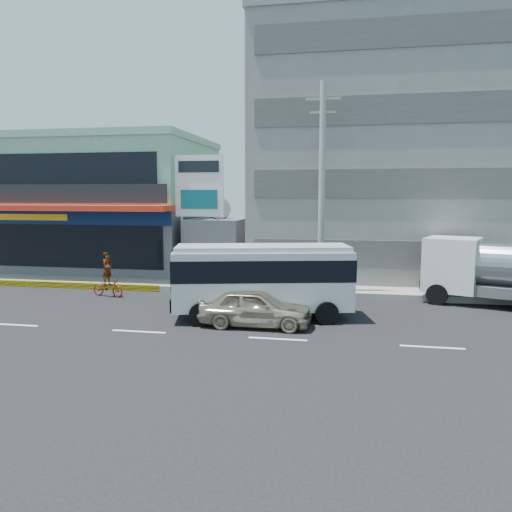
{
  "coord_description": "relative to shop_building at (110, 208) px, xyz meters",
  "views": [
    {
      "loc": [
        7.29,
        -16.24,
        4.87
      ],
      "look_at": [
        3.34,
        4.9,
        2.2
      ],
      "focal_mm": 35.0,
      "sensor_mm": 36.0,
      "label": 1
    }
  ],
  "objects": [
    {
      "name": "satellite_dish",
      "position": [
        8.0,
        -2.95,
        -0.42
      ],
      "size": [
        1.5,
        1.5,
        0.15
      ],
      "primitive_type": "cylinder",
      "color": "slate",
      "rests_on": "gap_structure"
    },
    {
      "name": "ground",
      "position": [
        8.0,
        -13.95,
        -4.0
      ],
      "size": [
        120.0,
        120.0,
        0.0
      ],
      "primitive_type": "plane",
      "color": "black",
      "rests_on": "ground"
    },
    {
      "name": "utility_pole_near",
      "position": [
        14.0,
        -6.55,
        1.15
      ],
      "size": [
        1.6,
        0.3,
        10.0
      ],
      "color": "#999993",
      "rests_on": "ground"
    },
    {
      "name": "minibus",
      "position": [
        12.0,
        -11.21,
        -2.27
      ],
      "size": [
        7.24,
        3.74,
        2.89
      ],
      "color": "silver",
      "rests_on": "ground"
    },
    {
      "name": "sidewalk",
      "position": [
        13.0,
        -4.45,
        -3.85
      ],
      "size": [
        70.0,
        5.0,
        0.3
      ],
      "primitive_type": "cube",
      "color": "gray",
      "rests_on": "ground"
    },
    {
      "name": "sedan",
      "position": [
        11.95,
        -12.45,
        -3.29
      ],
      "size": [
        4.18,
        1.68,
        1.42
      ],
      "primitive_type": "imported",
      "rotation": [
        0.0,
        0.0,
        1.57
      ],
      "color": "#C2B394",
      "rests_on": "ground"
    },
    {
      "name": "gap_structure",
      "position": [
        8.0,
        -1.95,
        -2.25
      ],
      "size": [
        3.0,
        6.0,
        3.5
      ],
      "primitive_type": "cube",
      "color": "#444348",
      "rests_on": "ground"
    },
    {
      "name": "concrete_building",
      "position": [
        18.0,
        1.05,
        3.0
      ],
      "size": [
        16.0,
        12.0,
        14.0
      ],
      "primitive_type": "cube",
      "color": "gray",
      "rests_on": "ground"
    },
    {
      "name": "billboard",
      "position": [
        7.5,
        -4.75,
        0.93
      ],
      "size": [
        2.6,
        0.18,
        6.9
      ],
      "color": "gray",
      "rests_on": "ground"
    },
    {
      "name": "tanker_truck",
      "position": [
        22.05,
        -7.33,
        -2.43
      ],
      "size": [
        7.69,
        4.61,
        2.92
      ],
      "color": "silver",
      "rests_on": "ground"
    },
    {
      "name": "shop_building",
      "position": [
        0.0,
        0.0,
        0.0
      ],
      "size": [
        12.4,
        11.7,
        8.0
      ],
      "color": "#444348",
      "rests_on": "ground"
    },
    {
      "name": "motorcycle_rider",
      "position": [
        4.0,
        -8.4,
        -3.29
      ],
      "size": [
        1.75,
        0.88,
        2.14
      ],
      "color": "#63140E",
      "rests_on": "ground"
    }
  ]
}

